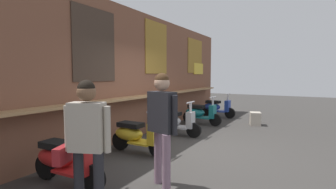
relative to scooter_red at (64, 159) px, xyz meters
name	(u,v)px	position (x,y,z in m)	size (l,w,h in m)	color
ground_plane	(198,149)	(2.69, -1.08, -0.39)	(33.59, 33.59, 0.00)	#383533
market_stall_facade	(127,74)	(2.69, 0.94, 1.31)	(12.00, 0.61, 3.39)	brown
scooter_red	(64,159)	(0.00, 0.00, 0.00)	(0.48, 1.40, 0.97)	red
scooter_yellow	(135,135)	(1.79, 0.00, 0.00)	(0.46, 1.40, 0.97)	gold
scooter_silver	(175,121)	(3.60, 0.00, 0.00)	(0.46, 1.40, 0.97)	#B2B5BA
scooter_teal	(199,113)	(5.38, 0.00, 0.00)	(0.49, 1.40, 0.97)	#197075
scooter_blue	(216,107)	(7.08, 0.00, 0.00)	(0.47, 1.40, 0.97)	#233D9E
shopper_with_handbag	(86,136)	(-0.46, -1.02, 0.59)	(0.44, 0.64, 1.62)	#232328
shopper_browsing	(162,117)	(0.64, -1.37, 0.67)	(0.33, 0.57, 1.71)	gray
merchandise_crate	(255,119)	(6.18, -1.69, -0.17)	(0.41, 0.33, 0.43)	#B2A899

